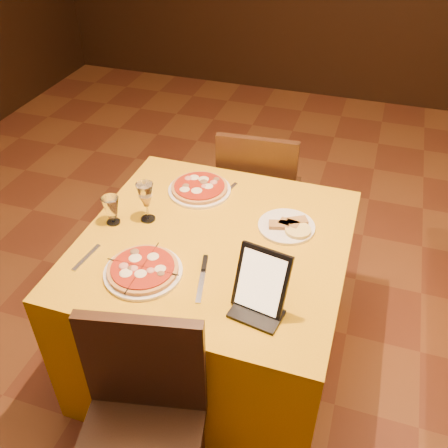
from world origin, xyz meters
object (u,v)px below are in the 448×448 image
(pizza_near, at_px, (143,270))
(wine_glass, at_px, (146,202))
(water_glass, at_px, (112,211))
(tablet, at_px, (261,281))
(chair_main_far, at_px, (260,193))
(pizza_far, at_px, (200,189))
(main_table, at_px, (215,302))

(pizza_near, height_order, wine_glass, wine_glass)
(water_glass, xyz_separation_m, tablet, (0.73, -0.27, 0.06))
(water_glass, bearing_deg, wine_glass, 26.55)
(chair_main_far, xyz_separation_m, pizza_far, (-0.18, -0.50, 0.31))
(water_glass, bearing_deg, tablet, -20.37)
(wine_glass, xyz_separation_m, water_glass, (-0.13, -0.07, -0.03))
(pizza_near, height_order, tablet, tablet)
(wine_glass, bearing_deg, tablet, -29.55)
(water_glass, relative_size, tablet, 0.53)
(pizza_near, bearing_deg, chair_main_far, 79.93)
(chair_main_far, height_order, tablet, tablet)
(chair_main_far, xyz_separation_m, water_glass, (-0.46, -0.84, 0.36))
(pizza_near, distance_m, tablet, 0.48)
(water_glass, bearing_deg, chair_main_far, 61.45)
(pizza_near, height_order, pizza_far, same)
(pizza_far, bearing_deg, wine_glass, -116.72)
(water_glass, distance_m, tablet, 0.79)
(water_glass, bearing_deg, main_table, 3.18)
(pizza_far, xyz_separation_m, water_glass, (-0.27, -0.34, 0.05))
(main_table, xyz_separation_m, wine_glass, (-0.32, 0.04, 0.47))
(main_table, distance_m, tablet, 0.64)
(pizza_far, relative_size, tablet, 1.22)
(main_table, distance_m, chair_main_far, 0.82)
(wine_glass, bearing_deg, chair_main_far, 67.35)
(chair_main_far, relative_size, pizza_far, 3.05)
(main_table, bearing_deg, pizza_far, 119.84)
(main_table, bearing_deg, chair_main_far, 90.00)
(pizza_near, bearing_deg, water_glass, 136.12)
(main_table, xyz_separation_m, chair_main_far, (0.00, 0.81, 0.08))
(main_table, bearing_deg, wine_glass, 172.61)
(tablet, bearing_deg, main_table, 143.02)
(tablet, bearing_deg, chair_main_far, 114.09)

